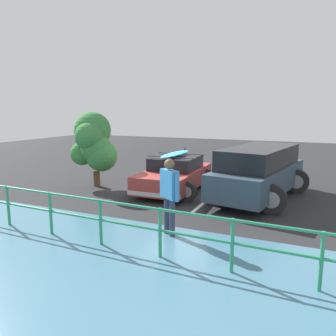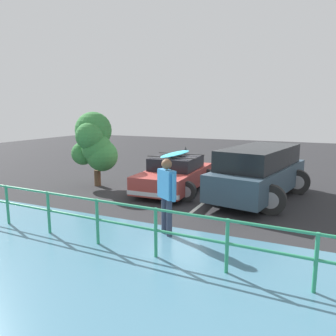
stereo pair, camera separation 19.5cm
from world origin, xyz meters
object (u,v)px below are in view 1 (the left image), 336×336
at_px(suv_car, 259,172).
at_px(bush_near_left, 94,142).
at_px(person_bystander, 169,190).
at_px(sedan_car, 175,174).

xyz_separation_m(suv_car, bush_near_left, (6.10, 0.86, 0.85)).
relative_size(suv_car, person_bystander, 2.80).
relative_size(suv_car, bush_near_left, 1.78).
relative_size(sedan_car, bush_near_left, 1.38).
distance_m(person_bystander, bush_near_left, 5.80).
xyz_separation_m(sedan_car, suv_car, (-3.04, -0.11, 0.31)).
distance_m(sedan_car, person_bystander, 4.48).
xyz_separation_m(suv_car, person_bystander, (1.45, 4.27, 0.19)).
xyz_separation_m(person_bystander, bush_near_left, (4.65, -3.41, 0.66)).
bearing_deg(sedan_car, suv_car, -177.96).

